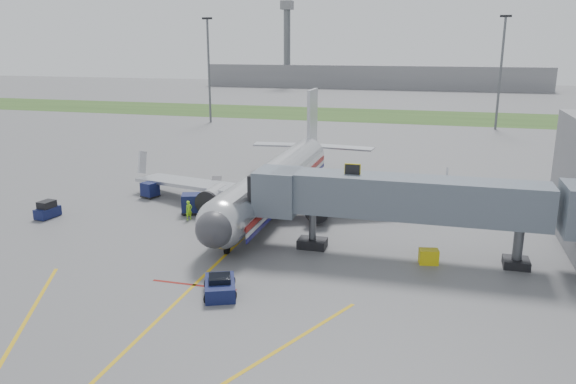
% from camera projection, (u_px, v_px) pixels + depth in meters
% --- Properties ---
extents(ground, '(400.00, 400.00, 0.00)m').
position_uv_depth(ground, '(217.00, 263.00, 40.99)').
color(ground, '#565659').
rests_on(ground, ground).
extents(grass_strip, '(300.00, 25.00, 0.01)m').
position_uv_depth(grass_strip, '(371.00, 115.00, 124.90)').
color(grass_strip, '#2D4C1E').
rests_on(grass_strip, ground).
extents(apron_markings, '(21.52, 50.00, 0.01)m').
position_uv_depth(apron_markings, '(171.00, 307.00, 34.09)').
color(apron_markings, gold).
rests_on(apron_markings, ground).
extents(airliner, '(32.10, 35.67, 10.25)m').
position_uv_depth(airliner, '(276.00, 180.00, 54.53)').
color(airliner, silver).
rests_on(airliner, ground).
extents(jet_bridge, '(25.30, 4.00, 6.90)m').
position_uv_depth(jet_bridge, '(404.00, 199.00, 41.23)').
color(jet_bridge, slate).
rests_on(jet_bridge, ground).
extents(light_mast_left, '(2.00, 0.44, 20.40)m').
position_uv_depth(light_mast_left, '(209.00, 68.00, 111.12)').
color(light_mast_left, '#595B60').
rests_on(light_mast_left, ground).
extents(light_mast_right, '(2.00, 0.44, 20.40)m').
position_uv_depth(light_mast_right, '(501.00, 70.00, 101.79)').
color(light_mast_right, '#595B60').
rests_on(light_mast_right, ground).
extents(distant_terminal, '(120.00, 14.00, 8.00)m').
position_uv_depth(distant_terminal, '(371.00, 76.00, 201.01)').
color(distant_terminal, slate).
rests_on(distant_terminal, ground).
extents(control_tower, '(4.00, 4.00, 30.00)m').
position_uv_depth(control_tower, '(287.00, 38.00, 200.55)').
color(control_tower, '#595B60').
rests_on(control_tower, ground).
extents(pushback_tug, '(2.92, 3.56, 1.28)m').
position_uv_depth(pushback_tug, '(220.00, 287.00, 35.72)').
color(pushback_tug, '#0D1839').
rests_on(pushback_tug, ground).
extents(baggage_tug, '(1.48, 2.41, 1.59)m').
position_uv_depth(baggage_tug, '(47.00, 210.00, 51.48)').
color(baggage_tug, '#0D1839').
rests_on(baggage_tug, ground).
extents(baggage_cart_a, '(1.71, 1.71, 1.47)m').
position_uv_depth(baggage_cart_a, '(241.00, 202.00, 54.13)').
color(baggage_cart_a, '#0D1839').
rests_on(baggage_cart_a, ground).
extents(baggage_cart_b, '(1.90, 1.90, 1.61)m').
position_uv_depth(baggage_cart_b, '(150.00, 190.00, 58.22)').
color(baggage_cart_b, '#0D1839').
rests_on(baggage_cart_b, ground).
extents(baggage_cart_c, '(2.23, 2.23, 1.87)m').
position_uv_depth(baggage_cart_c, '(191.00, 204.00, 52.71)').
color(baggage_cart_c, '#0D1839').
rests_on(baggage_cart_c, ground).
extents(belt_loader, '(2.59, 4.87, 2.30)m').
position_uv_depth(belt_loader, '(215.00, 199.00, 55.71)').
color(belt_loader, '#0D1839').
rests_on(belt_loader, ground).
extents(ground_power_cart, '(1.51, 1.15, 1.09)m').
position_uv_depth(ground_power_cart, '(429.00, 257.00, 40.74)').
color(ground_power_cart, '#CBB80B').
rests_on(ground_power_cart, ground).
extents(ramp_worker, '(0.73, 0.77, 1.77)m').
position_uv_depth(ramp_worker, '(189.00, 210.00, 50.85)').
color(ramp_worker, '#8BE11A').
rests_on(ramp_worker, ground).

